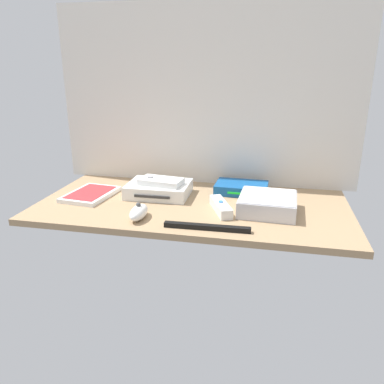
{
  "coord_description": "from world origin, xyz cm",
  "views": [
    {
      "loc": [
        23.62,
        -112.84,
        42.89
      ],
      "look_at": [
        0.0,
        0.0,
        4.0
      ],
      "focal_mm": 35.32,
      "sensor_mm": 36.0,
      "label": 1
    }
  ],
  "objects_px": {
    "game_console": "(159,189)",
    "remote_nunchuk": "(139,212)",
    "game_case": "(90,194)",
    "sensor_bar": "(207,227)",
    "mini_computer": "(268,204)",
    "remote_wand": "(221,207)",
    "remote_classic_pad": "(161,181)",
    "network_router": "(241,188)"
  },
  "relations": [
    {
      "from": "remote_wand",
      "to": "remote_classic_pad",
      "type": "relative_size",
      "value": 0.98
    },
    {
      "from": "game_case",
      "to": "sensor_bar",
      "type": "bearing_deg",
      "value": -16.98
    },
    {
      "from": "game_console",
      "to": "sensor_bar",
      "type": "height_order",
      "value": "game_console"
    },
    {
      "from": "remote_nunchuk",
      "to": "sensor_bar",
      "type": "bearing_deg",
      "value": -9.13
    },
    {
      "from": "remote_classic_pad",
      "to": "remote_nunchuk",
      "type": "bearing_deg",
      "value": -84.16
    },
    {
      "from": "game_console",
      "to": "remote_wand",
      "type": "height_order",
      "value": "game_console"
    },
    {
      "from": "game_case",
      "to": "network_router",
      "type": "height_order",
      "value": "network_router"
    },
    {
      "from": "network_router",
      "to": "sensor_bar",
      "type": "bearing_deg",
      "value": -98.95
    },
    {
      "from": "network_router",
      "to": "remote_wand",
      "type": "height_order",
      "value": "same"
    },
    {
      "from": "mini_computer",
      "to": "game_case",
      "type": "distance_m",
      "value": 0.6
    },
    {
      "from": "remote_wand",
      "to": "game_console",
      "type": "bearing_deg",
      "value": 132.13
    },
    {
      "from": "game_console",
      "to": "game_case",
      "type": "bearing_deg",
      "value": -165.6
    },
    {
      "from": "remote_nunchuk",
      "to": "sensor_bar",
      "type": "relative_size",
      "value": 0.42
    },
    {
      "from": "network_router",
      "to": "remote_classic_pad",
      "type": "relative_size",
      "value": 1.2
    },
    {
      "from": "game_console",
      "to": "sensor_bar",
      "type": "bearing_deg",
      "value": -50.59
    },
    {
      "from": "remote_wand",
      "to": "remote_classic_pad",
      "type": "height_order",
      "value": "remote_classic_pad"
    },
    {
      "from": "game_case",
      "to": "remote_nunchuk",
      "type": "height_order",
      "value": "remote_nunchuk"
    },
    {
      "from": "game_console",
      "to": "remote_wand",
      "type": "bearing_deg",
      "value": -25.95
    },
    {
      "from": "mini_computer",
      "to": "sensor_bar",
      "type": "distance_m",
      "value": 0.23
    },
    {
      "from": "game_case",
      "to": "remote_wand",
      "type": "bearing_deg",
      "value": 0.52
    },
    {
      "from": "game_case",
      "to": "remote_classic_pad",
      "type": "relative_size",
      "value": 1.32
    },
    {
      "from": "mini_computer",
      "to": "remote_nunchuk",
      "type": "xyz_separation_m",
      "value": [
        -0.37,
        -0.13,
        -0.01
      ]
    },
    {
      "from": "game_console",
      "to": "mini_computer",
      "type": "height_order",
      "value": "mini_computer"
    },
    {
      "from": "game_console",
      "to": "remote_nunchuk",
      "type": "distance_m",
      "value": 0.22
    },
    {
      "from": "remote_wand",
      "to": "sensor_bar",
      "type": "bearing_deg",
      "value": -120.12
    },
    {
      "from": "game_console",
      "to": "sensor_bar",
      "type": "distance_m",
      "value": 0.33
    },
    {
      "from": "game_case",
      "to": "network_router",
      "type": "bearing_deg",
      "value": 22.62
    },
    {
      "from": "mini_computer",
      "to": "remote_nunchuk",
      "type": "bearing_deg",
      "value": -160.19
    },
    {
      "from": "network_router",
      "to": "sensor_bar",
      "type": "height_order",
      "value": "network_router"
    },
    {
      "from": "network_router",
      "to": "remote_nunchuk",
      "type": "xyz_separation_m",
      "value": [
        -0.27,
        -0.3,
        0.0
      ]
    },
    {
      "from": "network_router",
      "to": "remote_nunchuk",
      "type": "distance_m",
      "value": 0.41
    },
    {
      "from": "game_console",
      "to": "remote_wand",
      "type": "distance_m",
      "value": 0.25
    },
    {
      "from": "remote_nunchuk",
      "to": "sensor_bar",
      "type": "distance_m",
      "value": 0.21
    },
    {
      "from": "mini_computer",
      "to": "game_case",
      "type": "bearing_deg",
      "value": 177.89
    },
    {
      "from": "game_case",
      "to": "mini_computer",
      "type": "bearing_deg",
      "value": 4.28
    },
    {
      "from": "remote_nunchuk",
      "to": "remote_classic_pad",
      "type": "height_order",
      "value": "remote_classic_pad"
    },
    {
      "from": "game_case",
      "to": "remote_wand",
      "type": "xyz_separation_m",
      "value": [
        0.46,
        -0.05,
        0.01
      ]
    },
    {
      "from": "game_console",
      "to": "remote_nunchuk",
      "type": "relative_size",
      "value": 2.11
    },
    {
      "from": "mini_computer",
      "to": "sensor_bar",
      "type": "xyz_separation_m",
      "value": [
        -0.16,
        -0.17,
        -0.02
      ]
    },
    {
      "from": "network_router",
      "to": "sensor_bar",
      "type": "xyz_separation_m",
      "value": [
        -0.07,
        -0.34,
        -0.01
      ]
    },
    {
      "from": "mini_computer",
      "to": "remote_wand",
      "type": "xyz_separation_m",
      "value": [
        -0.14,
        -0.02,
        -0.01
      ]
    },
    {
      "from": "remote_classic_pad",
      "to": "network_router",
      "type": "bearing_deg",
      "value": 28.56
    }
  ]
}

